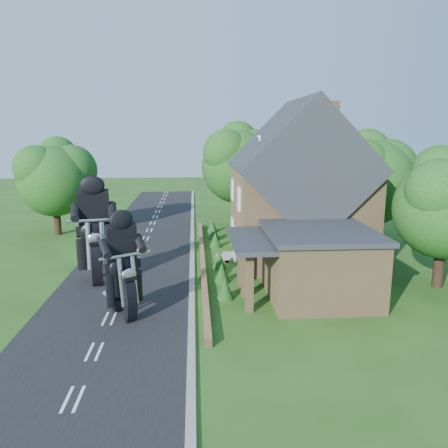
{
  "coord_description": "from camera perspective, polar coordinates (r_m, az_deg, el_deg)",
  "views": [
    {
      "loc": [
        3.84,
        -21.4,
        8.09
      ],
      "look_at": [
        5.58,
        3.84,
        2.8
      ],
      "focal_mm": 35.0,
      "sensor_mm": 36.0,
      "label": 1
    }
  ],
  "objects": [
    {
      "name": "garden_wall",
      "position": [
        27.55,
        -2.83,
        -4.84
      ],
      "size": [
        0.3,
        22.0,
        0.4
      ],
      "primitive_type": "cube",
      "color": "#96764C",
      "rests_on": "ground"
    },
    {
      "name": "motorcycle_follow",
      "position": [
        25.18,
        -16.21,
        -5.31
      ],
      "size": [
        0.84,
        1.95,
        1.76
      ],
      "primitive_type": null,
      "rotation": [
        0.0,
        0.0,
        3.34
      ],
      "color": "black",
      "rests_on": "ground"
    },
    {
      "name": "motorcycle_lead",
      "position": [
        20.21,
        -12.95,
        -9.85
      ],
      "size": [
        1.16,
        1.55,
        1.47
      ],
      "primitive_type": null,
      "rotation": [
        0.0,
        0.0,
        3.69
      ],
      "color": "black",
      "rests_on": "ground"
    },
    {
      "name": "road",
      "position": [
        23.19,
        -13.38,
        -8.91
      ],
      "size": [
        7.0,
        80.0,
        0.02
      ],
      "primitive_type": "cube",
      "color": "black",
      "rests_on": "ground"
    },
    {
      "name": "shrub_a",
      "position": [
        21.8,
        0.15,
        -8.43
      ],
      "size": [
        0.9,
        0.9,
        1.1
      ],
      "primitive_type": "cone",
      "color": "#133D13",
      "rests_on": "ground"
    },
    {
      "name": "kerb",
      "position": [
        22.85,
        -4.21,
        -8.79
      ],
      "size": [
        0.3,
        80.0,
        0.12
      ],
      "primitive_type": "cube",
      "color": "gray",
      "rests_on": "ground"
    },
    {
      "name": "tree_house_right",
      "position": [
        32.76,
        19.21,
        6.08
      ],
      "size": [
        6.51,
        6.0,
        8.4
      ],
      "color": "black",
      "rests_on": "ground"
    },
    {
      "name": "tree_behind_house",
      "position": [
        38.98,
        11.58,
        8.84
      ],
      "size": [
        7.81,
        7.2,
        10.08
      ],
      "color": "black",
      "rests_on": "ground"
    },
    {
      "name": "shrub_b",
      "position": [
        24.15,
        -0.28,
        -6.38
      ],
      "size": [
        0.9,
        0.9,
        1.1
      ],
      "primitive_type": "cone",
      "color": "#133D13",
      "rests_on": "ground"
    },
    {
      "name": "tree_far_road",
      "position": [
        37.22,
        -20.75,
        6.04
      ],
      "size": [
        6.08,
        5.6,
        7.84
      ],
      "color": "black",
      "rests_on": "ground"
    },
    {
      "name": "shrub_c",
      "position": [
        26.53,
        -0.63,
        -4.7
      ],
      "size": [
        0.9,
        0.9,
        1.1
      ],
      "primitive_type": "cone",
      "color": "#133D13",
      "rests_on": "ground"
    },
    {
      "name": "shrub_d",
      "position": [
        31.35,
        -1.16,
        -2.11
      ],
      "size": [
        0.9,
        0.9,
        1.1
      ],
      "primitive_type": "cone",
      "color": "#133D13",
      "rests_on": "ground"
    },
    {
      "name": "house",
      "position": [
        28.44,
        9.65,
        4.07
      ],
      "size": [
        9.54,
        8.64,
        10.24
      ],
      "color": "#96764C",
      "rests_on": "ground"
    },
    {
      "name": "annex",
      "position": [
        22.37,
        11.91,
        -4.87
      ],
      "size": [
        7.05,
        5.94,
        3.44
      ],
      "color": "#96764C",
      "rests_on": "ground"
    },
    {
      "name": "shrub_e",
      "position": [
        33.78,
        -1.37,
        -1.09
      ],
      "size": [
        0.9,
        0.9,
        1.1
      ],
      "primitive_type": "cone",
      "color": "#133D13",
      "rests_on": "ground"
    },
    {
      "name": "ground",
      "position": [
        23.19,
        -13.38,
        -8.94
      ],
      "size": [
        120.0,
        120.0,
        0.0
      ],
      "primitive_type": "plane",
      "color": "#224D15",
      "rests_on": "ground"
    },
    {
      "name": "shrub_f",
      "position": [
        36.22,
        -1.55,
        -0.21
      ],
      "size": [
        0.9,
        0.9,
        1.1
      ],
      "primitive_type": "cone",
      "color": "#133D13",
      "rests_on": "ground"
    },
    {
      "name": "tree_behind_left",
      "position": [
        38.84,
        2.48,
        8.32
      ],
      "size": [
        6.94,
        6.4,
        9.16
      ],
      "color": "black",
      "rests_on": "ground"
    }
  ]
}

